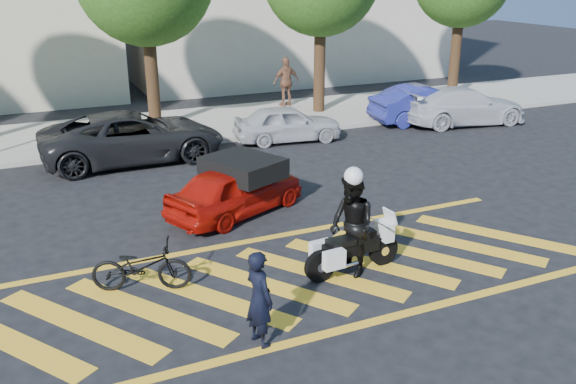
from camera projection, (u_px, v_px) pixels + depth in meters
name	position (u px, v px, depth m)	size (l,w,h in m)	color
ground	(295.00, 278.00, 11.51)	(90.00, 90.00, 0.00)	black
sidewalk	(156.00, 129.00, 21.77)	(60.00, 5.00, 0.15)	#9E998E
crosswalk	(293.00, 278.00, 11.49)	(12.33, 4.00, 0.01)	gold
officer_bike	(259.00, 298.00, 9.26)	(0.57, 0.38, 1.58)	black
bicycle	(141.00, 266.00, 10.95)	(0.62, 1.78, 0.94)	black
police_motorcycle	(351.00, 249.00, 11.55)	(2.07, 0.68, 0.91)	black
officer_moto	(352.00, 226.00, 11.37)	(0.96, 0.75, 1.97)	black
red_convertible	(236.00, 189.00, 14.32)	(1.44, 3.57, 1.22)	#A30F07
parked_mid_left	(133.00, 137.00, 18.22)	(2.49, 5.39, 1.50)	black
parked_mid_right	(287.00, 123.00, 20.35)	(1.44, 3.57, 1.22)	#B3B3B7
parked_right	(426.00, 104.00, 22.80)	(1.47, 4.22, 1.39)	navy
parked_far_right	(463.00, 106.00, 22.56)	(1.92, 4.73, 1.37)	#BBBDC3
pedestrian_right	(286.00, 82.00, 24.74)	(1.16, 0.48, 1.98)	brown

